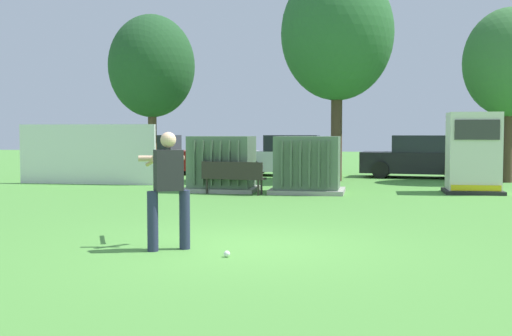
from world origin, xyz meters
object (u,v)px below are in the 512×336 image
(parked_car_leftmost, at_px, (150,156))
(batter, at_px, (168,184))
(parked_car_left_of_center, at_px, (289,157))
(parked_car_right_of_center, at_px, (419,158))
(sports_ball, at_px, (227,254))
(transformer_west, at_px, (222,164))
(park_bench, at_px, (233,175))
(transformer_mid_west, at_px, (308,165))
(generator_enclosure, at_px, (473,153))

(parked_car_leftmost, bearing_deg, batter, -69.38)
(parked_car_left_of_center, relative_size, parked_car_right_of_center, 0.96)
(sports_ball, bearing_deg, transformer_west, 103.69)
(sports_ball, bearing_deg, park_bench, 101.76)
(transformer_mid_west, distance_m, generator_enclosure, 4.72)
(generator_enclosure, xyz_separation_m, sports_ball, (-4.83, -10.30, -1.09))
(parked_car_left_of_center, bearing_deg, parked_car_right_of_center, -3.86)
(generator_enclosure, relative_size, parked_car_left_of_center, 0.55)
(batter, distance_m, parked_car_leftmost, 17.50)
(park_bench, bearing_deg, transformer_mid_west, 22.22)
(park_bench, bearing_deg, transformer_west, 120.18)
(transformer_west, xyz_separation_m, generator_enclosure, (7.19, 0.65, 0.35))
(transformer_mid_west, height_order, sports_ball, transformer_mid_west)
(transformer_west, bearing_deg, generator_enclosure, 5.18)
(batter, height_order, parked_car_left_of_center, batter)
(transformer_mid_west, height_order, parked_car_left_of_center, same)
(generator_enclosure, bearing_deg, sports_ball, -115.14)
(parked_car_left_of_center, bearing_deg, transformer_west, -98.83)
(batter, xyz_separation_m, parked_car_left_of_center, (-0.26, 16.35, -0.22))
(parked_car_leftmost, relative_size, parked_car_left_of_center, 1.00)
(transformer_west, xyz_separation_m, batter, (1.36, -9.24, 0.19))
(transformer_west, height_order, generator_enclosure, generator_enclosure)
(transformer_west, height_order, transformer_mid_west, same)
(transformer_west, bearing_deg, parked_car_left_of_center, 81.17)
(transformer_mid_west, relative_size, batter, 1.21)
(parked_car_leftmost, xyz_separation_m, parked_car_right_of_center, (10.92, -0.36, 0.00))
(transformer_mid_west, bearing_deg, generator_enclosure, 9.20)
(parked_car_right_of_center, bearing_deg, parked_car_left_of_center, 176.14)
(sports_ball, height_order, parked_car_left_of_center, parked_car_left_of_center)
(transformer_mid_west, bearing_deg, parked_car_leftmost, 135.40)
(transformer_mid_west, xyz_separation_m, parked_car_leftmost, (-7.34, 7.23, -0.04))
(park_bench, height_order, sports_ball, park_bench)
(generator_enclosure, distance_m, parked_car_right_of_center, 6.22)
(park_bench, xyz_separation_m, parked_car_right_of_center, (5.59, 7.69, 0.22))
(parked_car_leftmost, bearing_deg, sports_ball, -66.93)
(transformer_west, bearing_deg, parked_car_right_of_center, 47.85)
(transformer_mid_west, bearing_deg, park_bench, -157.78)
(parked_car_leftmost, bearing_deg, transformer_west, -56.08)
(park_bench, distance_m, batter, 8.37)
(generator_enclosure, bearing_deg, parked_car_right_of_center, 99.81)
(park_bench, xyz_separation_m, sports_ball, (1.82, -8.73, -0.49))
(parked_car_left_of_center, bearing_deg, sports_ball, -85.74)
(generator_enclosure, height_order, park_bench, generator_enclosure)
(batter, relative_size, parked_car_leftmost, 0.41)
(generator_enclosure, bearing_deg, transformer_mid_west, -170.80)
(transformer_west, relative_size, generator_enclosure, 0.91)
(park_bench, xyz_separation_m, batter, (0.83, -8.32, 0.44))
(transformer_west, relative_size, parked_car_left_of_center, 0.50)
(generator_enclosure, relative_size, sports_ball, 25.56)
(sports_ball, bearing_deg, batter, 157.48)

